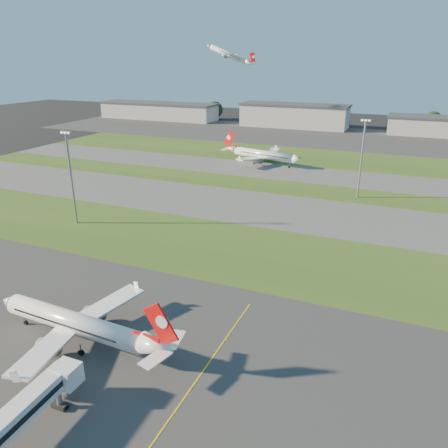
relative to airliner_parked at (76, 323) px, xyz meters
The scene contains 20 objects.
ground 19.08m from the airliner_parked, 24.75° to the right, with size 700.00×700.00×0.00m, color black.
apron_near 19.08m from the airliner_parked, 24.75° to the right, with size 300.00×70.00×0.01m, color #333335.
grass_strip_a 47.46m from the airliner_parked, 68.93° to the left, with size 300.00×34.00×0.01m, color #2E4D19.
taxiway_a 79.10m from the airliner_parked, 77.57° to the left, with size 300.00×32.00×0.01m, color #515154.
grass_strip_b 103.63m from the airliner_parked, 80.55° to the left, with size 300.00×18.00×0.01m, color #2E4D19.
taxiway_b 125.37m from the airliner_parked, 82.20° to the left, with size 300.00×26.00×0.01m, color #515154.
grass_strip_c 158.12m from the airliner_parked, 83.82° to the left, with size 300.00×40.00×0.01m, color #2E4D19.
apron_far 217.85m from the airliner_parked, 85.52° to the left, with size 400.00×80.00×0.01m, color #333335.
yellow_line 23.65m from the airliner_parked, 19.61° to the right, with size 0.25×60.00×0.02m, color gold.
airliner_parked is the anchor object (origin of this frame).
airliner_taxiing 135.45m from the airliner_parked, 95.35° to the left, with size 35.93×30.12×11.40m.
airliner_departing 228.44m from the airliner_parked, 106.22° to the left, with size 29.13×24.56×9.11m.
light_mast_west 59.31m from the airliner_parked, 130.71° to the left, with size 3.20×0.70×25.80m.
light_mast_centre 105.74m from the airliner_parked, 72.28° to the left, with size 3.20×0.70×25.80m.
hangar_far_west 280.68m from the airliner_parked, 118.28° to the left, with size 91.80×23.00×12.20m.
hangar_west 248.77m from the airliner_parked, 96.46° to the left, with size 71.40×23.00×15.20m.
tree_far_west 312.44m from the airliner_parked, 123.62° to the left, with size 11.00×11.00×12.00m.
tree_west 278.19m from the airliner_parked, 109.53° to the left, with size 12.10×12.10×13.20m.
tree_mid_west 258.19m from the airliner_parked, 90.66° to the left, with size 9.90×9.90×10.80m.
tree_mid_east 267.33m from the airliner_parked, 77.69° to the left, with size 11.55×11.55×12.60m.
Camera 1 is at (28.61, -38.06, 43.84)m, focal length 35.00 mm.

